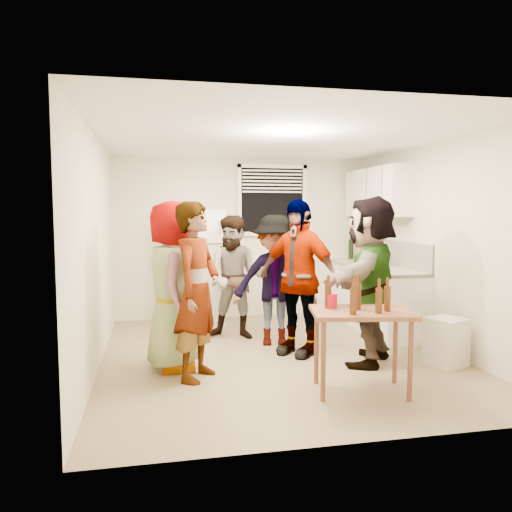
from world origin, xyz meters
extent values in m
cube|color=white|center=(-0.75, 1.88, 0.85)|extent=(0.70, 0.70, 1.70)
cube|color=white|center=(1.70, 1.15, 0.43)|extent=(0.60, 2.20, 0.86)
cube|color=#BBAE95|center=(1.70, 1.15, 0.88)|extent=(0.64, 2.22, 0.04)
cube|color=#B1AEA3|center=(1.99, 1.15, 1.08)|extent=(0.03, 2.20, 0.36)
cube|color=white|center=(1.83, 1.35, 1.95)|extent=(0.34, 1.60, 0.70)
cylinder|color=white|center=(1.68, 1.03, 0.90)|extent=(0.12, 0.12, 0.26)
cylinder|color=black|center=(1.75, 2.12, 0.90)|extent=(0.08, 0.08, 0.32)
cylinder|color=#47230C|center=(1.60, 0.90, 0.90)|extent=(0.07, 0.07, 0.26)
cylinder|color=blue|center=(1.44, 0.31, 0.90)|extent=(0.09, 0.09, 0.12)
cube|color=#BB9346|center=(1.92, 1.75, 0.97)|extent=(0.02, 0.18, 0.15)
cube|color=beige|center=(1.71, -0.71, 0.25)|extent=(0.45, 0.45, 0.52)
cylinder|color=#47230C|center=(0.44, -1.24, 0.77)|extent=(0.06, 0.06, 0.24)
cylinder|color=red|center=(0.23, -1.12, 0.77)|extent=(0.10, 0.10, 0.13)
imported|color=gray|center=(-1.21, -0.22, 0.00)|extent=(1.83, 0.96, 0.57)
imported|color=#141933|center=(-0.99, -0.59, 0.00)|extent=(1.86, 1.47, 0.42)
imported|color=#503B23|center=(-0.35, 0.91, 0.00)|extent=(1.33, 1.80, 0.61)
imported|color=#404045|center=(0.08, 0.50, 0.00)|extent=(1.35, 1.81, 0.61)
imported|color=black|center=(0.23, 0.03, 0.00)|extent=(2.07, 1.98, 0.44)
imported|color=#CC733B|center=(0.92, -0.45, 0.00)|extent=(2.51, 2.49, 0.54)
camera|label=1|loc=(-1.40, -5.51, 1.68)|focal=35.00mm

